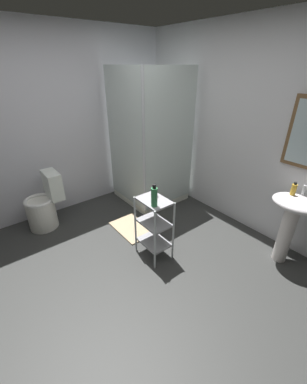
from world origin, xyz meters
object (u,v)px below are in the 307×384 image
Objects in this scene: toilet at (45,206)px; hand_soap_bottle at (294,189)px; pedestal_sink at (291,217)px; rinse_cup at (154,192)px; storage_cart at (154,224)px; body_wash_bottle_green at (154,197)px; bath_mat at (132,228)px; shower_stall at (149,174)px.

hand_soap_bottle is at bearing 40.15° from toilet.
rinse_cup is (-1.03, -1.03, 0.20)m from pedestal_sink.
rinse_cup is (-0.07, 0.06, 0.35)m from storage_cart.
storage_cart is 3.08× the size of body_wash_bottle_green.
pedestal_sink reaches higher than storage_cart.
bath_mat is (0.79, 0.87, -0.31)m from toilet.
toilet is at bearing -101.17° from shower_stall.
pedestal_sink is at bearing 53.72° from body_wash_bottle_green.
toilet is 1.03× the size of storage_cart.
storage_cart reaches higher than bath_mat.
body_wash_bottle_green reaches higher than toilet.
hand_soap_bottle is (0.89, 1.12, 0.44)m from storage_cart.
toilet is 8.81× the size of rinse_cup.
bath_mat is (0.49, -0.67, -0.45)m from shower_stall.
toilet reaches higher than storage_cart.
pedestal_sink is 1.47m from rinse_cup.
pedestal_sink is at bearing 33.41° from bath_mat.
hand_soap_bottle reaches higher than toilet.
pedestal_sink is 1.93m from bath_mat.
toilet is (-2.33, -1.89, -0.26)m from pedestal_sink.
body_wash_bottle_green reaches higher than storage_cart.
bath_mat is (-0.68, 0.15, -0.84)m from body_wash_bottle_green.
shower_stall reaches higher than hand_soap_bottle.
bath_mat is at bearing -54.21° from shower_stall.
rinse_cup is (1.30, 0.85, 0.47)m from toilet.
rinse_cup reaches higher than pedestal_sink.
storage_cart is 8.58× the size of rinse_cup.
shower_stall is at bearing 144.73° from body_wash_bottle_green.
toilet is at bearing -139.85° from hand_soap_bottle.
body_wash_bottle_green is at bearing -37.43° from storage_cart.
hand_soap_bottle is 0.59× the size of body_wash_bottle_green.
body_wash_bottle_green is at bearing -12.58° from bath_mat.
body_wash_bottle_green is (0.10, -0.07, 0.41)m from storage_cart.
bath_mat is (-0.58, 0.08, -0.43)m from storage_cart.
bath_mat is at bearing 172.45° from storage_cart.
bath_mat is (-0.51, 0.02, -0.77)m from rinse_cup.
rinse_cup is at bearing -132.32° from hand_soap_bottle.
pedestal_sink is at bearing 39.03° from toilet.
pedestal_sink is (2.02, 0.34, 0.12)m from shower_stall.
hand_soap_bottle is at bearing 56.29° from body_wash_bottle_green.
body_wash_bottle_green reaches higher than hand_soap_bottle.
shower_stall is 2.04m from hand_soap_bottle.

